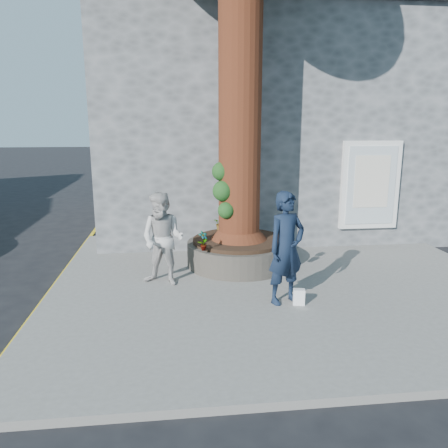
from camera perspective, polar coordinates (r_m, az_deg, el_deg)
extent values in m
plane|color=black|center=(7.95, -1.70, -10.76)|extent=(120.00, 120.00, 0.00)
cube|color=slate|center=(9.08, 7.28, -7.38)|extent=(9.00, 8.00, 0.12)
cube|color=yellow|center=(9.18, -21.83, -8.39)|extent=(0.10, 30.00, 0.01)
cube|color=#515557|center=(14.79, 5.62, 12.07)|extent=(10.00, 8.00, 6.00)
cube|color=black|center=(15.09, 5.91, 24.12)|extent=(10.30, 8.30, 0.30)
cube|color=white|center=(11.60, 18.54, 4.83)|extent=(1.50, 0.12, 2.20)
cube|color=silver|center=(11.55, 18.66, 4.79)|extent=(1.25, 0.04, 1.95)
cube|color=silver|center=(11.51, 18.74, 5.26)|extent=(0.90, 0.02, 1.30)
cylinder|color=black|center=(9.78, 1.94, -3.82)|extent=(2.30, 2.30, 0.52)
cylinder|color=black|center=(9.70, 1.96, -2.13)|extent=(2.04, 2.04, 0.08)
cylinder|color=#491812|center=(9.46, 2.14, 20.65)|extent=(0.90, 0.90, 7.50)
cone|color=#491812|center=(9.60, 1.97, 0.12)|extent=(1.24, 1.24, 0.70)
sphere|color=#143E16|center=(9.22, -0.15, 4.34)|extent=(0.44, 0.44, 0.44)
sphere|color=#143E16|center=(9.20, 0.30, 1.79)|extent=(0.36, 0.36, 0.36)
sphere|color=#143E16|center=(9.29, -0.36, 6.89)|extent=(0.40, 0.40, 0.40)
imported|color=black|center=(7.61, 8.14, -3.13)|extent=(0.85, 0.72, 1.97)
imported|color=#BCB8B4|center=(8.50, -8.01, -1.97)|extent=(1.09, 0.99, 1.82)
cube|color=white|center=(7.80, 9.76, -9.37)|extent=(0.22, 0.16, 0.28)
imported|color=gray|center=(8.73, -2.73, -2.20)|extent=(0.25, 0.24, 0.40)
imported|color=gray|center=(9.00, 8.14, -1.83)|extent=(0.28, 0.28, 0.41)
imported|color=gray|center=(10.48, 2.11, 0.11)|extent=(0.18, 0.18, 0.31)
imported|color=gray|center=(10.43, -0.47, 0.08)|extent=(0.39, 0.39, 0.32)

